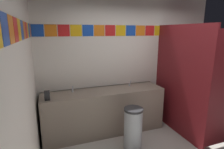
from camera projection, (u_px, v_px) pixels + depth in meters
name	position (u px, v px, depth m)	size (l,w,h in m)	color
wall_back	(129.00, 61.00, 3.96)	(3.82, 0.09, 2.72)	silver
wall_side	(20.00, 96.00, 1.82)	(0.09, 3.20, 2.72)	silver
vanity_counter	(104.00, 111.00, 3.65)	(2.37, 0.58, 0.87)	gray
faucet_left	(73.00, 90.00, 3.43)	(0.04, 0.10, 0.14)	silver
faucet_right	(130.00, 84.00, 3.81)	(0.04, 0.10, 0.14)	silver
soap_dispenser	(47.00, 96.00, 3.04)	(0.09, 0.09, 0.16)	black
stall_divider	(196.00, 84.00, 3.35)	(0.92, 1.49, 2.12)	maroon
toilet	(187.00, 107.00, 4.16)	(0.39, 0.49, 0.74)	white
trash_bin	(133.00, 128.00, 3.15)	(0.32, 0.32, 0.73)	#999EA3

